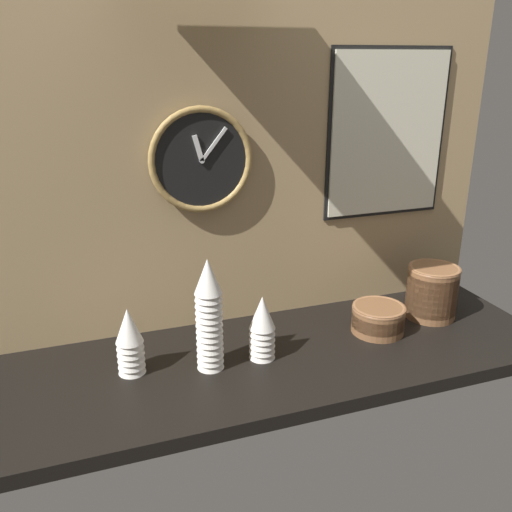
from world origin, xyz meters
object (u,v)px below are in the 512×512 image
at_px(cup_stack_center_left, 209,315).
at_px(menu_board, 388,134).
at_px(cup_stack_left, 130,341).
at_px(bowl_stack_right, 378,318).
at_px(wall_clock, 201,160).
at_px(bowl_stack_far_right, 432,291).
at_px(cup_stack_center, 262,327).

height_order(cup_stack_center_left, menu_board, menu_board).
height_order(cup_stack_left, menu_board, menu_board).
height_order(cup_stack_center_left, bowl_stack_right, cup_stack_center_left).
height_order(cup_stack_center_left, wall_clock, wall_clock).
height_order(bowl_stack_right, wall_clock, wall_clock).
distance_m(cup_stack_left, bowl_stack_far_right, 0.97).
height_order(cup_stack_center, wall_clock, wall_clock).
xyz_separation_m(cup_stack_center, cup_stack_left, (-0.36, 0.04, 0.00)).
relative_size(cup_stack_left, bowl_stack_far_right, 1.09).
bearing_deg(cup_stack_center_left, bowl_stack_right, 3.17).
bearing_deg(wall_clock, bowl_stack_right, -23.94).
relative_size(cup_stack_center, bowl_stack_right, 1.15).
distance_m(cup_stack_center, menu_board, 0.75).
bearing_deg(cup_stack_left, cup_stack_center_left, -12.46).
height_order(bowl_stack_far_right, menu_board, menu_board).
bearing_deg(cup_stack_center, cup_stack_center_left, -179.21).
height_order(cup_stack_center, bowl_stack_right, cup_stack_center).
bearing_deg(menu_board, cup_stack_center, -153.79).
xyz_separation_m(cup_stack_center_left, wall_clock, (0.05, 0.25, 0.37)).
distance_m(bowl_stack_far_right, menu_board, 0.53).
height_order(cup_stack_center_left, bowl_stack_far_right, cup_stack_center_left).
bearing_deg(cup_stack_center, bowl_stack_far_right, 6.13).
bearing_deg(cup_stack_center, bowl_stack_right, 4.08).
distance_m(wall_clock, menu_board, 0.62).
bearing_deg(bowl_stack_right, wall_clock, 156.06).
bearing_deg(bowl_stack_right, menu_board, 61.09).
xyz_separation_m(cup_stack_center_left, bowl_stack_far_right, (0.77, 0.07, -0.07)).
xyz_separation_m(cup_stack_left, menu_board, (0.88, 0.21, 0.48)).
bearing_deg(bowl_stack_far_right, wall_clock, 165.76).
bearing_deg(wall_clock, cup_stack_left, -142.17).
relative_size(cup_stack_center, cup_stack_left, 1.00).
bearing_deg(cup_stack_left, menu_board, 13.53).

